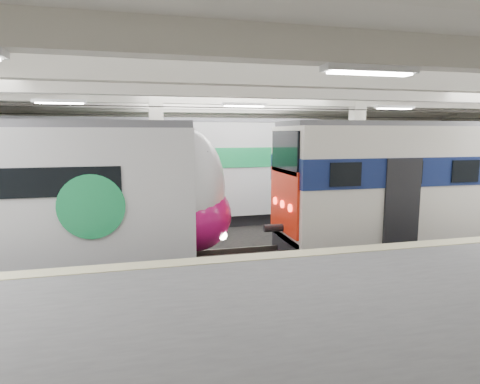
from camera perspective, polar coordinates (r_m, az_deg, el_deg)
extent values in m
cube|color=black|center=(13.03, 2.78, -9.53)|extent=(36.00, 24.00, 0.10)
cube|color=silver|center=(12.50, 2.97, 15.71)|extent=(36.00, 24.00, 0.20)
cube|color=beige|center=(22.19, -4.62, 5.23)|extent=(30.00, 0.10, 5.50)
cube|color=#535355|center=(7.29, 18.57, -19.87)|extent=(30.00, 7.00, 1.10)
cube|color=#C4BC8B|center=(9.75, 8.37, -8.64)|extent=(30.00, 0.50, 0.02)
cube|color=beige|center=(14.93, -11.66, 3.58)|extent=(0.50, 0.50, 5.50)
cube|color=beige|center=(17.21, 16.08, 4.04)|extent=(0.50, 0.50, 5.50)
cube|color=beige|center=(12.47, 2.96, 14.34)|extent=(30.00, 18.00, 0.50)
cube|color=#59544C|center=(12.99, 2.78, -8.98)|extent=(30.00, 1.52, 0.16)
cube|color=#59544C|center=(18.15, -2.21, -3.95)|extent=(30.00, 1.52, 0.16)
cylinder|color=black|center=(12.42, 2.94, 11.82)|extent=(30.00, 0.03, 0.03)
cylinder|color=black|center=(17.75, -2.30, 10.78)|extent=(30.00, 0.03, 0.03)
cube|color=white|center=(10.54, 6.18, 13.60)|extent=(26.00, 8.40, 0.12)
ellipsoid|color=silver|center=(12.06, -7.20, 0.42)|extent=(2.12, 2.62, 3.52)
ellipsoid|color=#B00E59|center=(12.21, -6.57, -3.24)|extent=(2.25, 2.67, 2.15)
cylinder|color=#1C9B53|center=(10.74, -20.39, -2.00)|extent=(1.66, 0.06, 1.66)
cube|color=beige|center=(16.17, 28.43, 1.62)|extent=(12.89, 2.83, 3.67)
cube|color=#111E4E|center=(16.13, 28.54, 3.17)|extent=(12.93, 2.89, 0.89)
cube|color=red|center=(12.83, 6.28, -1.24)|extent=(0.08, 2.40, 2.02)
cube|color=black|center=(12.67, 6.39, 5.65)|extent=(0.08, 2.26, 1.32)
cube|color=#4C4C51|center=(16.09, 28.91, 8.40)|extent=(12.89, 2.20, 0.16)
cube|color=black|center=(16.49, 27.95, -5.24)|extent=(12.89, 1.98, 0.70)
cube|color=silver|center=(17.44, -12.36, 3.22)|extent=(14.41, 3.35, 3.89)
cube|color=#1C9B53|center=(17.40, -12.41, 4.89)|extent=(14.45, 3.41, 0.82)
cube|color=#4C4C51|center=(17.38, -12.58, 9.94)|extent=(14.39, 2.83, 0.16)
cube|color=black|center=(17.75, -12.15, -3.69)|extent=(14.40, 3.04, 0.60)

